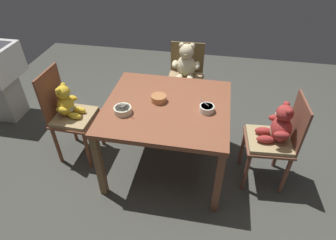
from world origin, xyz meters
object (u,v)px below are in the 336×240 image
object	(u,v)px
porridge_bowl_terracotta_center	(159,98)
teddy_chair_far_center	(186,70)
dining_table	(167,113)
teddy_chair_near_right	(276,133)
porridge_bowl_cream_near_left	(123,110)
porridge_bowl_white_near_right	(207,108)
teddy_chair_near_left	(69,110)

from	to	relation	value
porridge_bowl_terracotta_center	teddy_chair_far_center	bearing A→B (deg)	81.41
dining_table	porridge_bowl_terracotta_center	world-z (taller)	porridge_bowl_terracotta_center
teddy_chair_near_right	porridge_bowl_cream_near_left	size ratio (longest dim) A/B	6.12
porridge_bowl_terracotta_center	porridge_bowl_white_near_right	size ratio (longest dim) A/B	1.01
dining_table	teddy_chair_far_center	distance (m)	0.91
dining_table	teddy_chair_near_left	distance (m)	0.96
dining_table	teddy_chair_near_right	size ratio (longest dim) A/B	1.20
teddy_chair_near_right	porridge_bowl_terracotta_center	bearing A→B (deg)	-7.37
teddy_chair_near_right	porridge_bowl_cream_near_left	xyz separation A→B (m)	(-1.29, -0.16, 0.19)
teddy_chair_near_right	teddy_chair_far_center	world-z (taller)	teddy_chair_far_center
teddy_chair_near_left	porridge_bowl_cream_near_left	bearing A→B (deg)	-13.58
teddy_chair_far_center	porridge_bowl_white_near_right	size ratio (longest dim) A/B	6.77
teddy_chair_near_left	porridge_bowl_terracotta_center	world-z (taller)	teddy_chair_near_left
teddy_chair_near_right	dining_table	bearing A→B (deg)	-4.86
teddy_chair_near_right	porridge_bowl_terracotta_center	distance (m)	1.05
dining_table	porridge_bowl_cream_near_left	distance (m)	0.40
dining_table	teddy_chair_near_left	size ratio (longest dim) A/B	1.14
porridge_bowl_white_near_right	teddy_chair_near_left	bearing A→B (deg)	179.05
dining_table	teddy_chair_far_center	world-z (taller)	teddy_chair_far_center
porridge_bowl_white_near_right	porridge_bowl_terracotta_center	bearing A→B (deg)	170.23
porridge_bowl_white_near_right	porridge_bowl_cream_near_left	bearing A→B (deg)	-167.87
teddy_chair_near_left	porridge_bowl_white_near_right	size ratio (longest dim) A/B	7.07
dining_table	porridge_bowl_white_near_right	distance (m)	0.36
porridge_bowl_white_near_right	teddy_chair_far_center	bearing A→B (deg)	107.57
porridge_bowl_terracotta_center	porridge_bowl_cream_near_left	distance (m)	0.34
teddy_chair_near_right	teddy_chair_near_left	xyz separation A→B (m)	(-1.90, 0.01, -0.01)
porridge_bowl_cream_near_left	porridge_bowl_white_near_right	bearing A→B (deg)	12.13
porridge_bowl_terracotta_center	porridge_bowl_white_near_right	world-z (taller)	porridge_bowl_white_near_right
teddy_chair_near_right	porridge_bowl_white_near_right	bearing A→B (deg)	-2.79
dining_table	teddy_chair_near_right	distance (m)	0.95
dining_table	porridge_bowl_white_near_right	bearing A→B (deg)	-4.47
teddy_chair_far_center	porridge_bowl_terracotta_center	xyz separation A→B (m)	(-0.13, -0.86, 0.17)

